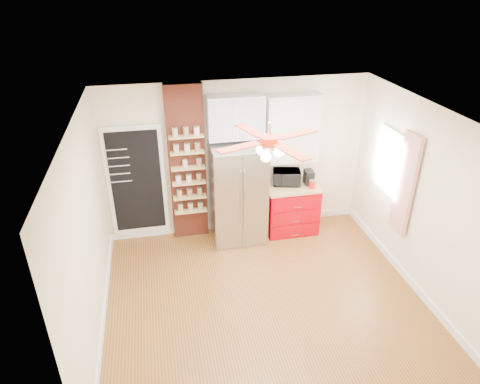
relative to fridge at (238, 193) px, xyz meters
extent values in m
plane|color=brown|center=(0.05, -1.63, -0.88)|extent=(4.50, 4.50, 0.00)
plane|color=white|center=(0.05, -1.63, 1.83)|extent=(4.50, 4.50, 0.00)
cube|color=#F4EBC4|center=(0.05, 0.37, 0.48)|extent=(4.50, 0.02, 2.70)
cube|color=#F4EBC4|center=(0.05, -3.63, 0.48)|extent=(4.50, 0.02, 2.70)
cube|color=#F4EBC4|center=(-2.20, -1.63, 0.48)|extent=(0.02, 4.00, 2.70)
cube|color=#F4EBC4|center=(2.30, -1.63, 0.48)|extent=(0.02, 4.00, 2.70)
cube|color=white|center=(-1.65, 0.34, 0.23)|extent=(0.95, 0.04, 1.95)
cube|color=black|center=(-1.65, 0.32, 0.23)|extent=(0.82, 0.02, 1.78)
cube|color=brown|center=(-0.80, 0.29, 0.48)|extent=(0.60, 0.16, 2.70)
cube|color=#ADACB1|center=(0.00, 0.00, 0.00)|extent=(0.90, 0.70, 1.75)
cube|color=white|center=(0.00, 0.20, 1.27)|extent=(0.90, 0.35, 0.70)
cube|color=#AD000B|center=(0.97, 0.05, -0.45)|extent=(0.90, 0.60, 0.86)
cube|color=tan|center=(0.97, 0.05, 0.01)|extent=(0.94, 0.64, 0.04)
cube|color=white|center=(0.97, 0.22, 1.00)|extent=(0.90, 0.30, 1.15)
cube|color=white|center=(2.28, -0.73, 0.68)|extent=(0.04, 0.75, 1.05)
cube|color=red|center=(2.23, -1.28, 0.57)|extent=(0.06, 0.40, 1.55)
cylinder|color=silver|center=(0.05, -1.63, 1.68)|extent=(0.05, 0.05, 0.20)
cylinder|color=maroon|center=(0.05, -1.63, 1.56)|extent=(0.24, 0.24, 0.10)
sphere|color=white|center=(0.05, -1.63, 1.40)|extent=(0.13, 0.13, 0.13)
imported|color=black|center=(0.88, 0.13, 0.15)|extent=(0.52, 0.41, 0.26)
cube|color=black|center=(1.26, 0.06, 0.15)|extent=(0.15, 0.22, 0.25)
cylinder|color=red|center=(1.26, -0.12, 0.09)|extent=(0.10, 0.10, 0.14)
cylinder|color=#B40A2E|center=(1.34, 0.13, 0.09)|extent=(0.13, 0.13, 0.14)
cylinder|color=beige|center=(-0.84, 0.18, 0.56)|extent=(0.11, 0.11, 0.13)
cylinder|color=#99634E|center=(-0.62, 0.16, 0.56)|extent=(0.12, 0.12, 0.13)
camera|label=1|loc=(-1.26, -6.23, 3.38)|focal=32.00mm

